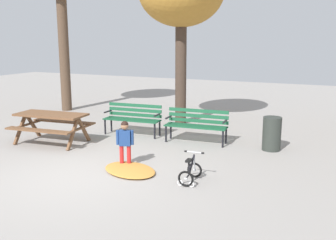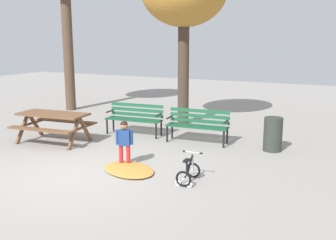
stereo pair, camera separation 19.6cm
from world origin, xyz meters
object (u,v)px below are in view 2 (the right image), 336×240
at_px(picnic_table, 53,120).
at_px(park_bench_left, 198,123).
at_px(child_standing, 124,140).
at_px(park_bench_far_left, 135,116).
at_px(trash_bin, 273,134).
at_px(kids_bicycle, 188,172).

distance_m(picnic_table, park_bench_left, 3.72).
bearing_deg(picnic_table, child_standing, -17.07).
distance_m(park_bench_far_left, trash_bin, 3.80).
height_order(park_bench_left, kids_bicycle, park_bench_left).
bearing_deg(park_bench_left, kids_bicycle, -71.52).
bearing_deg(trash_bin, picnic_table, -162.14).
bearing_deg(child_standing, trash_bin, 44.29).
relative_size(picnic_table, kids_bicycle, 3.33).
height_order(picnic_table, kids_bicycle, picnic_table).
xyz_separation_m(picnic_table, park_bench_left, (3.35, 1.61, -0.08)).
relative_size(child_standing, kids_bicycle, 1.68).
height_order(picnic_table, child_standing, child_standing).
height_order(park_bench_left, child_standing, child_standing).
xyz_separation_m(park_bench_far_left, trash_bin, (3.80, 0.04, -0.10)).
relative_size(park_bench_left, trash_bin, 2.01).
xyz_separation_m(park_bench_left, child_standing, (-0.68, -2.44, 0.05)).
bearing_deg(trash_bin, park_bench_left, -177.73).
height_order(park_bench_far_left, park_bench_left, same).
distance_m(park_bench_left, kids_bicycle, 2.92).
distance_m(park_bench_far_left, park_bench_left, 1.90).
relative_size(park_bench_far_left, park_bench_left, 1.00).
xyz_separation_m(park_bench_far_left, park_bench_left, (1.90, -0.04, 0.00)).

